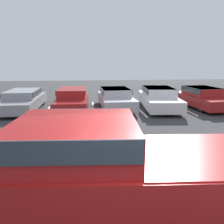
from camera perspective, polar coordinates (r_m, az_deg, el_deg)
stall_stripe_b at (r=13.25m, az=-16.56°, el=0.48°), size 0.12×4.60×0.01m
stall_stripe_c at (r=13.03m, az=-4.89°, el=0.78°), size 0.12×4.60×0.01m
stall_stripe_d at (r=13.35m, az=6.69°, el=1.04°), size 0.12×4.60×0.01m
stall_stripe_e at (r=14.18m, az=17.32°, el=1.24°), size 0.12×4.60×0.01m
stall_stripe_f at (r=15.44m, az=26.50°, el=1.38°), size 0.12×4.60×0.01m
pickup_truck at (r=3.94m, az=-4.75°, el=-15.14°), size 5.71×2.37×1.83m
parked_sedan_a at (r=13.70m, az=-22.15°, el=3.08°), size 1.87×4.76×1.15m
parked_sedan_b at (r=13.04m, az=-10.24°, el=3.58°), size 1.83×4.61×1.23m
parked_sedan_c at (r=13.11m, az=0.86°, el=3.76°), size 1.92×4.45×1.21m
parked_sedan_d at (r=13.38m, az=12.03°, el=3.79°), size 2.29×4.91×1.26m
parked_sedan_e at (r=14.51m, az=22.50°, el=3.72°), size 2.04×4.50×1.24m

